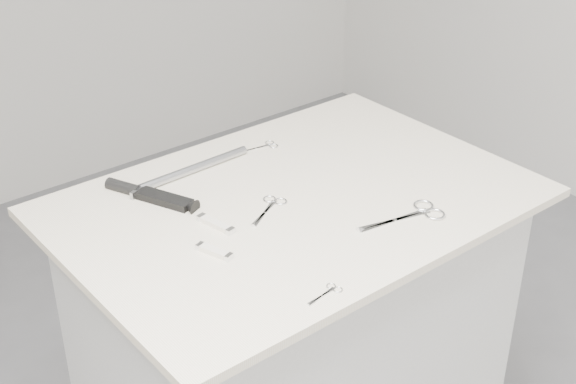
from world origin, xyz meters
TOP-DOWN VIEW (x-y plane):
  - plinth at (0.00, 0.00)m, footprint 0.90×0.60m
  - display_board at (0.00, 0.00)m, footprint 1.00×0.70m
  - large_shears at (0.15, -0.21)m, footprint 0.20×0.09m
  - embroidery_scissors_a at (-0.06, 0.01)m, footprint 0.12×0.09m
  - embroidery_scissors_b at (0.10, 0.24)m, footprint 0.10×0.04m
  - tiny_scissors at (-0.17, -0.30)m, footprint 0.08×0.03m
  - sheathed_knife at (-0.25, 0.21)m, footprint 0.11×0.21m
  - pocket_knife_a at (-0.26, -0.07)m, footprint 0.04×0.08m
  - pocket_knife_b at (-0.20, 0.01)m, footprint 0.04×0.10m
  - metal_rail at (-0.10, 0.24)m, footprint 0.29×0.03m

SIDE VIEW (x-z plane):
  - plinth at x=0.00m, z-range 0.00..0.90m
  - display_board at x=0.00m, z-range 0.90..0.92m
  - tiny_scissors at x=-0.17m, z-range 0.92..0.92m
  - embroidery_scissors_b at x=0.10m, z-range 0.92..0.92m
  - embroidery_scissors_a at x=-0.06m, z-range 0.92..0.92m
  - large_shears at x=0.15m, z-range 0.92..0.93m
  - pocket_knife_a at x=-0.26m, z-range 0.92..0.93m
  - pocket_knife_b at x=-0.20m, z-range 0.92..0.93m
  - sheathed_knife at x=-0.25m, z-range 0.91..0.94m
  - metal_rail at x=-0.10m, z-range 0.92..0.94m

